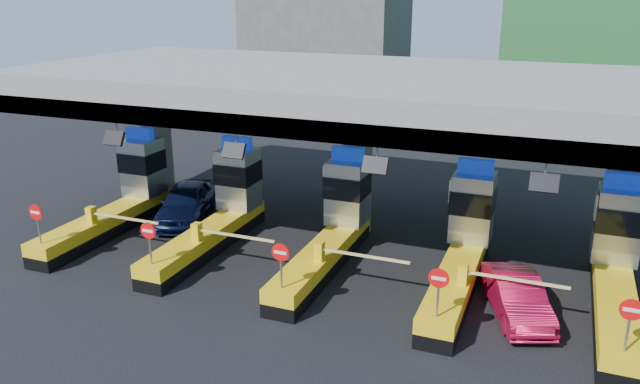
% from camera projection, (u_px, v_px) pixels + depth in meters
% --- Properties ---
extents(ground, '(120.00, 120.00, 0.00)m').
position_uv_depth(ground, '(332.00, 261.00, 24.38)').
color(ground, black).
rests_on(ground, ground).
extents(toll_canopy, '(28.00, 12.09, 7.00)m').
position_uv_depth(toll_canopy, '(358.00, 93.00, 25.00)').
color(toll_canopy, slate).
rests_on(toll_canopy, ground).
extents(toll_lane_far_left, '(4.43, 8.00, 4.16)m').
position_uv_depth(toll_lane_far_left, '(124.00, 195.00, 27.68)').
color(toll_lane_far_left, black).
rests_on(toll_lane_far_left, ground).
extents(toll_lane_left, '(4.43, 8.00, 4.16)m').
position_uv_depth(toll_lane_left, '(222.00, 209.00, 25.94)').
color(toll_lane_left, black).
rests_on(toll_lane_left, ground).
extents(toll_lane_center, '(4.43, 8.00, 4.16)m').
position_uv_depth(toll_lane_center, '(334.00, 225.00, 24.19)').
color(toll_lane_center, black).
rests_on(toll_lane_center, ground).
extents(toll_lane_right, '(4.43, 8.00, 4.16)m').
position_uv_depth(toll_lane_right, '(464.00, 244.00, 22.45)').
color(toll_lane_right, black).
rests_on(toll_lane_right, ground).
extents(toll_lane_far_right, '(4.43, 8.00, 4.16)m').
position_uv_depth(toll_lane_far_right, '(616.00, 265.00, 20.70)').
color(toll_lane_far_right, black).
rests_on(toll_lane_far_right, ground).
extents(bg_building_concrete, '(14.00, 10.00, 18.00)m').
position_uv_depth(bg_building_concrete, '(327.00, 1.00, 58.26)').
color(bg_building_concrete, '#4C4C49').
rests_on(bg_building_concrete, ground).
extents(van, '(3.54, 5.41, 1.71)m').
position_uv_depth(van, '(186.00, 202.00, 28.38)').
color(van, black).
rests_on(van, ground).
extents(red_car, '(2.81, 4.40, 1.37)m').
position_uv_depth(red_car, '(517.00, 297.00, 20.10)').
color(red_car, '#A40C2E').
rests_on(red_car, ground).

